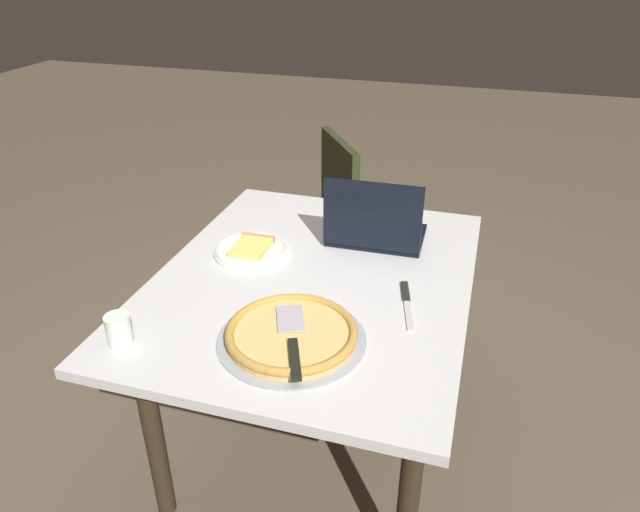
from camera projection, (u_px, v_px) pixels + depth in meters
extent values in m
plane|color=brown|center=(314.00, 447.00, 2.11)|extent=(12.00, 12.00, 0.00)
cube|color=silver|center=(313.00, 281.00, 1.77)|extent=(1.18, 0.94, 0.03)
cylinder|color=#302415|center=(409.00, 492.00, 1.53)|extent=(0.06, 0.06, 0.70)
cylinder|color=#302415|center=(441.00, 328.00, 2.17)|extent=(0.06, 0.06, 0.70)
cylinder|color=#302415|center=(153.00, 430.00, 1.72)|extent=(0.06, 0.06, 0.70)
cylinder|color=#302415|center=(252.00, 296.00, 2.36)|extent=(0.06, 0.06, 0.70)
cube|color=black|center=(377.00, 235.00, 1.99)|extent=(0.23, 0.32, 0.02)
cube|color=black|center=(377.00, 232.00, 1.98)|extent=(0.15, 0.28, 0.00)
cube|color=black|center=(372.00, 216.00, 1.83)|extent=(0.01, 0.32, 0.23)
cube|color=#87BAF4|center=(372.00, 216.00, 1.83)|extent=(0.01, 0.29, 0.20)
cylinder|color=white|center=(252.00, 252.00, 1.89)|extent=(0.24, 0.24, 0.01)
torus|color=silver|center=(252.00, 249.00, 1.88)|extent=(0.24, 0.24, 0.01)
cube|color=#E9D365|center=(251.00, 247.00, 1.88)|extent=(0.14, 0.11, 0.02)
cube|color=#D2874B|center=(258.00, 238.00, 1.94)|extent=(0.02, 0.11, 0.03)
cylinder|color=#96A0A7|center=(292.00, 339.00, 1.49)|extent=(0.38, 0.38, 0.01)
cylinder|color=#F1B564|center=(292.00, 335.00, 1.48)|extent=(0.33, 0.33, 0.02)
torus|color=#B7893B|center=(292.00, 332.00, 1.47)|extent=(0.34, 0.34, 0.02)
cube|color=#ACA8B4|center=(290.00, 318.00, 1.52)|extent=(0.14, 0.11, 0.00)
cube|color=black|center=(295.00, 359.00, 1.37)|extent=(0.15, 0.08, 0.01)
cube|color=beige|center=(408.00, 311.00, 1.60)|extent=(0.18, 0.06, 0.00)
cube|color=black|center=(405.00, 291.00, 1.68)|extent=(0.10, 0.04, 0.01)
cylinder|color=silver|center=(119.00, 330.00, 1.46)|extent=(0.06, 0.06, 0.08)
cylinder|color=#481E14|center=(117.00, 322.00, 1.45)|extent=(0.06, 0.06, 0.00)
cube|color=#2A3117|center=(296.00, 225.00, 2.73)|extent=(0.64, 0.64, 0.04)
cube|color=#2A3117|center=(339.00, 179.00, 2.68)|extent=(0.38, 0.27, 0.37)
cylinder|color=#2A3117|center=(247.00, 253.00, 2.96)|extent=(0.03, 0.03, 0.42)
cylinder|color=#2A3117|center=(264.00, 296.00, 2.61)|extent=(0.03, 0.03, 0.42)
cylinder|color=#2A3117|center=(325.00, 242.00, 3.07)|extent=(0.03, 0.03, 0.42)
cylinder|color=#2A3117|center=(352.00, 282.00, 2.72)|extent=(0.03, 0.03, 0.42)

